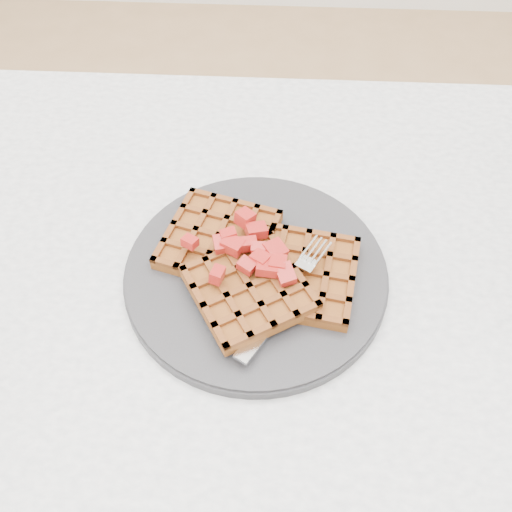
% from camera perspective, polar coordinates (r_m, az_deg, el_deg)
% --- Properties ---
extents(ground, '(4.00, 4.00, 0.00)m').
position_cam_1_polar(ground, '(1.34, 7.12, -21.99)').
color(ground, tan).
rests_on(ground, ground).
extents(table, '(1.20, 0.80, 0.75)m').
position_cam_1_polar(table, '(0.76, 11.90, -8.60)').
color(table, silver).
rests_on(table, ground).
extents(plate, '(0.30, 0.30, 0.02)m').
position_cam_1_polar(plate, '(0.65, 0.00, -1.73)').
color(plate, '#262629').
rests_on(plate, table).
extents(waffles, '(0.24, 0.23, 0.03)m').
position_cam_1_polar(waffles, '(0.63, -0.00, -0.98)').
color(waffles, brown).
rests_on(waffles, plate).
extents(strawberry_pile, '(0.15, 0.15, 0.02)m').
position_cam_1_polar(strawberry_pile, '(0.61, 0.00, 0.80)').
color(strawberry_pile, '#880201').
rests_on(strawberry_pile, waffles).
extents(fork, '(0.11, 0.17, 0.02)m').
position_cam_1_polar(fork, '(0.62, 3.43, -3.86)').
color(fork, silver).
rests_on(fork, plate).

